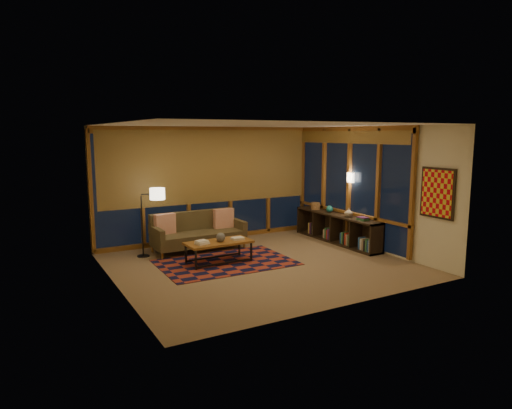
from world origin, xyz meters
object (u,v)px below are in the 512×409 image
sofa (199,232)px  bookshelf (336,228)px  floor_lamp (142,223)px  coffee_table (219,252)px

sofa → bookshelf: bearing=-16.8°
sofa → floor_lamp: size_ratio=1.39×
floor_lamp → bookshelf: 4.45m
sofa → coffee_table: (-0.04, -1.13, -0.19)m
bookshelf → coffee_table: bearing=-175.8°
sofa → coffee_table: size_ratio=1.53×
coffee_table → bookshelf: bookshelf is taller
coffee_table → floor_lamp: (-1.18, 1.21, 0.50)m
sofa → floor_lamp: bearing=175.5°
sofa → coffee_table: bearing=-92.6°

